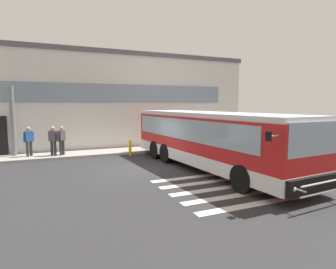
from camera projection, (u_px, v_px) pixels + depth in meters
The scene contains 10 objects.
ground_plane at pixel (138, 169), 13.31m from camera, with size 80.00×90.00×0.02m, color #2B2B2D.
bay_paint_stripes at pixel (224, 188), 10.28m from camera, with size 4.40×3.96×0.01m.
terminal_building at pixel (88, 101), 23.25m from camera, with size 22.68×13.80×6.67m.
boarding_curb at pixel (115, 152), 17.67m from camera, with size 24.88×2.00×0.15m, color #9E9B93.
entry_support_column at pixel (13, 121), 15.73m from camera, with size 0.28×0.28×3.93m, color slate.
bus_main_foreground at pixel (209, 141), 13.23m from camera, with size 3.37×11.40×2.70m.
passenger_near_column at pixel (29, 140), 15.62m from camera, with size 0.53×0.37×1.68m.
passenger_by_doorway at pixel (53, 139), 15.89m from camera, with size 0.51×0.39×1.68m.
passenger_at_curb_edge at pixel (62, 139), 16.02m from camera, with size 0.45×0.43×1.68m.
safety_bollard_yellow at pixel (130, 148), 16.80m from camera, with size 0.18×0.18×0.90m, color yellow.
Camera 1 is at (-3.92, -12.53, 3.08)m, focal length 29.74 mm.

